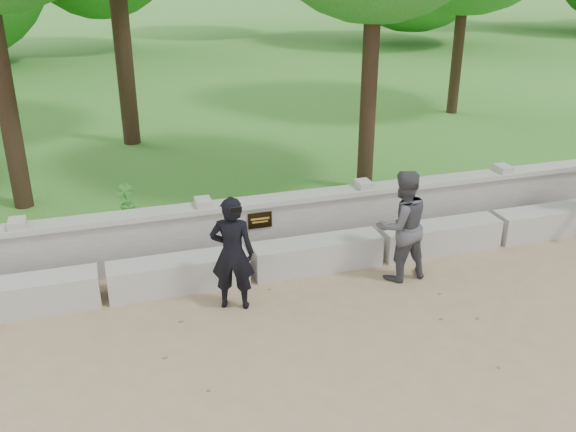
# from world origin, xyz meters

# --- Properties ---
(ground) EXTENTS (80.00, 80.00, 0.00)m
(ground) POSITION_xyz_m (0.00, 0.00, 0.00)
(ground) COLOR #9C8860
(ground) RESTS_ON ground
(lawn) EXTENTS (40.00, 22.00, 0.25)m
(lawn) POSITION_xyz_m (0.00, 14.00, 0.12)
(lawn) COLOR #447326
(lawn) RESTS_ON ground
(concrete_bench) EXTENTS (11.90, 0.45, 0.45)m
(concrete_bench) POSITION_xyz_m (0.00, 1.90, 0.22)
(concrete_bench) COLOR beige
(concrete_bench) RESTS_ON ground
(parapet_wall) EXTENTS (12.50, 0.35, 0.90)m
(parapet_wall) POSITION_xyz_m (0.00, 2.60, 0.46)
(parapet_wall) COLOR #B5B2AB
(parapet_wall) RESTS_ON ground
(man_main) EXTENTS (0.65, 0.61, 1.54)m
(man_main) POSITION_xyz_m (-0.39, 1.23, 0.77)
(man_main) COLOR black
(man_main) RESTS_ON ground
(visitor_left) EXTENTS (0.83, 0.67, 1.60)m
(visitor_left) POSITION_xyz_m (2.01, 1.31, 0.80)
(visitor_left) COLOR #45444A
(visitor_left) RESTS_ON ground
(shrub_b) EXTENTS (0.40, 0.40, 0.57)m
(shrub_b) POSITION_xyz_m (-1.52, 4.00, 0.54)
(shrub_b) COLOR #38832C
(shrub_b) RESTS_ON lawn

